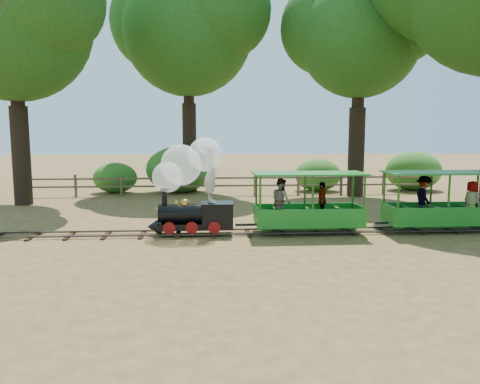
{
  "coord_description": "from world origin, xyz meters",
  "views": [
    {
      "loc": [
        -1.14,
        -13.04,
        2.94
      ],
      "look_at": [
        -0.2,
        0.5,
        1.15
      ],
      "focal_mm": 35.0,
      "sensor_mm": 36.0,
      "label": 1
    }
  ],
  "objects": [
    {
      "name": "oak_nw",
      "position": [
        -8.53,
        6.08,
        7.28
      ],
      "size": [
        7.39,
        6.5,
        9.95
      ],
      "color": "#2D2116",
      "rests_on": "ground"
    },
    {
      "name": "track",
      "position": [
        0.0,
        0.0,
        0.07
      ],
      "size": [
        22.0,
        1.0,
        0.1
      ],
      "color": "#3F3D3A",
      "rests_on": "ground"
    },
    {
      "name": "carriage_front",
      "position": [
        1.59,
        0.01,
        0.76
      ],
      "size": [
        3.18,
        1.36,
        1.65
      ],
      "color": "#1B7C21",
      "rests_on": "track"
    },
    {
      "name": "oak_nc",
      "position": [
        -2.03,
        9.58,
        7.81
      ],
      "size": [
        7.52,
        6.61,
        10.52
      ],
      "color": "#2D2116",
      "rests_on": "ground"
    },
    {
      "name": "fence",
      "position": [
        0.0,
        8.0,
        0.58
      ],
      "size": [
        18.1,
        0.1,
        1.0
      ],
      "color": "brown",
      "rests_on": "ground"
    },
    {
      "name": "carriage_rear",
      "position": [
        5.59,
        0.01,
        0.79
      ],
      "size": [
        3.18,
        1.3,
        1.65
      ],
      "color": "#1B7C21",
      "rests_on": "track"
    },
    {
      "name": "shrub_west",
      "position": [
        -5.51,
        9.3,
        0.72
      ],
      "size": [
        2.07,
        1.59,
        1.43
      ],
      "primitive_type": "ellipsoid",
      "color": "#2D6B1E",
      "rests_on": "ground"
    },
    {
      "name": "shrub_mid_w",
      "position": [
        -2.49,
        9.3,
        1.09
      ],
      "size": [
        3.16,
        2.43,
        2.19
      ],
      "primitive_type": "ellipsoid",
      "color": "#2D6B1E",
      "rests_on": "ground"
    },
    {
      "name": "ground",
      "position": [
        0.0,
        0.0,
        0.0
      ],
      "size": [
        90.0,
        90.0,
        0.0
      ],
      "primitive_type": "plane",
      "color": "olive",
      "rests_on": "ground"
    },
    {
      "name": "shrub_mid_e",
      "position": [
        4.22,
        9.3,
        0.78
      ],
      "size": [
        2.26,
        1.74,
        1.57
      ],
      "primitive_type": "ellipsoid",
      "color": "#2D6B1E",
      "rests_on": "ground"
    },
    {
      "name": "oak_ne",
      "position": [
        5.47,
        7.57,
        7.24
      ],
      "size": [
        6.66,
        5.86,
        9.66
      ],
      "color": "#2D2116",
      "rests_on": "ground"
    },
    {
      "name": "locomotive",
      "position": [
        -1.67,
        0.08,
        1.59
      ],
      "size": [
        2.43,
        1.15,
        2.8
      ],
      "color": "black",
      "rests_on": "ground"
    },
    {
      "name": "shrub_east",
      "position": [
        9.0,
        9.3,
        0.96
      ],
      "size": [
        2.77,
        2.13,
        1.92
      ],
      "primitive_type": "ellipsoid",
      "color": "#2D6B1E",
      "rests_on": "ground"
    }
  ]
}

